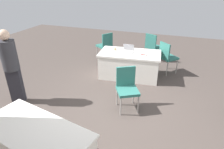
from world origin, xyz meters
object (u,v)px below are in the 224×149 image
Objects in this scene: chair_tucked_left at (152,45)px; chair_aisle at (127,86)px; person_presenter at (11,64)px; scissors_red at (144,55)px; chair_near_front at (105,44)px; chair_tucked_right at (167,56)px; laptop_silver at (128,51)px; table_mid_left at (38,148)px; yarn_ball at (115,49)px; table_foreground at (129,65)px.

chair_aisle reaches higher than chair_tucked_left.
person_presenter is 3.30m from scissors_red.
chair_tucked_left is at bearing -39.09° from chair_near_front.
chair_tucked_right reaches higher than chair_tucked_left.
chair_near_front reaches higher than chair_tucked_left.
laptop_silver is at bearing -108.77° from chair_tucked_right.
person_presenter is 2.99m from laptop_silver.
person_presenter is (2.52, 3.70, 0.42)m from chair_tucked_left.
chair_aisle is (-1.50, 2.60, -0.01)m from chair_near_front.
chair_near_front reaches higher than scissors_red.
person_presenter is (3.10, 2.75, 0.40)m from chair_tucked_right.
chair_tucked_right is (-1.47, -4.09, 0.19)m from table_mid_left.
laptop_silver is at bearing -96.50° from table_mid_left.
chair_tucked_left is at bearing -121.02° from yarn_ball.
person_presenter is 9.51× the size of scissors_red.
chair_tucked_right is 5.35× the size of scissors_red.
laptop_silver is 0.50m from scissors_red.
yarn_ball is at bearing 175.35° from scissors_red.
scissors_red is (-2.53, -2.11, -0.22)m from person_presenter.
chair_aisle is 1.51m from scissors_red.
yarn_ball is at bearing -111.89° from chair_near_front.
laptop_silver is 0.40m from yarn_ball.
chair_tucked_right is at bearing -34.16° from chair_tucked_left.
chair_tucked_right reaches higher than chair_aisle.
table_mid_left is 1.90× the size of chair_tucked_right.
scissors_red is at bearing 172.57° from yarn_ball.
table_foreground is 0.63m from yarn_ball.
chair_aisle is (-0.83, -1.95, 0.17)m from table_mid_left.
yarn_ball is (1.47, 0.53, 0.23)m from chair_tucked_right.
person_presenter reaches higher than laptop_silver.
chair_near_front is 1.92m from scissors_red.
table_foreground is at bearing 156.80° from laptop_silver.
table_mid_left is 1.07× the size of person_presenter.
person_presenter reaches higher than yarn_ball.
chair_tucked_right is 2.23m from chair_aisle.
person_presenter is 18.78× the size of yarn_ball.
chair_near_front is at bearing -42.32° from table_foreground.
chair_tucked_right is 10.57× the size of yarn_ball.
person_presenter is at bearing -137.35° from scissors_red.
chair_aisle reaches higher than table_mid_left.
chair_near_front is 1.02× the size of chair_tucked_left.
yarn_ball is (0.47, -0.07, 0.41)m from table_foreground.
laptop_silver is at bearing -104.62° from chair_aisle.
table_foreground is 3.53m from table_mid_left.
chair_aisle reaches higher than yarn_ball.
person_presenter is (1.63, -1.34, 0.59)m from table_mid_left.
chair_tucked_right is at bearing -136.40° from chair_aisle.
chair_tucked_right reaches higher than scissors_red.
laptop_silver reaches higher than table_foreground.
chair_near_front is 1.63m from chair_tucked_left.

